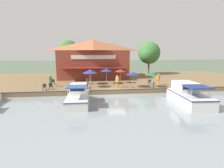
{
  "coord_description": "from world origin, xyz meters",
  "views": [
    {
      "loc": [
        22.42,
        -3.54,
        5.53
      ],
      "look_at": [
        -1.0,
        -0.48,
        1.3
      ],
      "focal_mm": 28.0,
      "sensor_mm": 36.0,
      "label": 1
    }
  ],
  "objects_px": {
    "person_at_quay_edge": "(117,80)",
    "tree_downstream_bank": "(68,51)",
    "cafe_chair_beside_entrance": "(51,86)",
    "patio_umbrella_mid_patio_right": "(91,71)",
    "patio_umbrella_far_corner": "(133,73)",
    "cafe_chair_under_first_umbrella": "(87,81)",
    "cafe_chair_far_corner_seat": "(86,86)",
    "patio_umbrella_by_entrance": "(106,70)",
    "mooring_post": "(154,85)",
    "cafe_chair_back_row_seat": "(149,82)",
    "person_mid_patio": "(158,78)",
    "cafe_chair_facing_river": "(53,82)",
    "patio_umbrella_near_quay_edge": "(152,74)",
    "motorboat_mid_row": "(186,95)",
    "waterfront_restaurant": "(93,58)",
    "person_near_entrance": "(50,80)",
    "tree_behind_restaurant": "(149,53)",
    "motorboat_far_downstream": "(78,96)",
    "patio_umbrella_mid_patio_left": "(90,72)",
    "cafe_chair_mid_patio": "(44,87)",
    "patio_umbrella_back_row": "(120,71)"
  },
  "relations": [
    {
      "from": "motorboat_far_downstream",
      "to": "cafe_chair_facing_river",
      "type": "bearing_deg",
      "value": -153.61
    },
    {
      "from": "cafe_chair_under_first_umbrella",
      "to": "tree_downstream_bank",
      "type": "relative_size",
      "value": 0.11
    },
    {
      "from": "cafe_chair_facing_river",
      "to": "mooring_post",
      "type": "xyz_separation_m",
      "value": [
        5.13,
        14.44,
        -0.0
      ]
    },
    {
      "from": "person_at_quay_edge",
      "to": "mooring_post",
      "type": "distance_m",
      "value": 5.13
    },
    {
      "from": "cafe_chair_mid_patio",
      "to": "cafe_chair_beside_entrance",
      "type": "xyz_separation_m",
      "value": [
        -0.44,
        0.74,
        0.0
      ]
    },
    {
      "from": "patio_umbrella_far_corner",
      "to": "motorboat_far_downstream",
      "type": "bearing_deg",
      "value": -55.09
    },
    {
      "from": "patio_umbrella_mid_patio_right",
      "to": "patio_umbrella_near_quay_edge",
      "type": "distance_m",
      "value": 9.38
    },
    {
      "from": "cafe_chair_beside_entrance",
      "to": "motorboat_mid_row",
      "type": "bearing_deg",
      "value": 67.4
    },
    {
      "from": "person_mid_patio",
      "to": "cafe_chair_mid_patio",
      "type": "bearing_deg",
      "value": -84.83
    },
    {
      "from": "cafe_chair_beside_entrance",
      "to": "cafe_chair_under_first_umbrella",
      "type": "distance_m",
      "value": 6.17
    },
    {
      "from": "patio_umbrella_mid_patio_right",
      "to": "cafe_chair_facing_river",
      "type": "distance_m",
      "value": 6.08
    },
    {
      "from": "patio_umbrella_mid_patio_right",
      "to": "patio_umbrella_back_row",
      "type": "relative_size",
      "value": 0.98
    },
    {
      "from": "cafe_chair_back_row_seat",
      "to": "tree_downstream_bank",
      "type": "xyz_separation_m",
      "value": [
        -15.96,
        -13.98,
        4.95
      ]
    },
    {
      "from": "person_mid_patio",
      "to": "mooring_post",
      "type": "bearing_deg",
      "value": -33.17
    },
    {
      "from": "waterfront_restaurant",
      "to": "patio_umbrella_far_corner",
      "type": "bearing_deg",
      "value": 25.09
    },
    {
      "from": "tree_downstream_bank",
      "to": "person_at_quay_edge",
      "type": "bearing_deg",
      "value": 26.82
    },
    {
      "from": "patio_umbrella_mid_patio_left",
      "to": "cafe_chair_mid_patio",
      "type": "relative_size",
      "value": 3.04
    },
    {
      "from": "person_mid_patio",
      "to": "tree_behind_restaurant",
      "type": "bearing_deg",
      "value": 167.21
    },
    {
      "from": "cafe_chair_under_first_umbrella",
      "to": "cafe_chair_far_corner_seat",
      "type": "bearing_deg",
      "value": -1.41
    },
    {
      "from": "cafe_chair_beside_entrance",
      "to": "person_near_entrance",
      "type": "relative_size",
      "value": 0.49
    },
    {
      "from": "cafe_chair_beside_entrance",
      "to": "person_at_quay_edge",
      "type": "relative_size",
      "value": 0.48
    },
    {
      "from": "patio_umbrella_back_row",
      "to": "cafe_chair_facing_river",
      "type": "distance_m",
      "value": 10.78
    },
    {
      "from": "cafe_chair_under_first_umbrella",
      "to": "patio_umbrella_back_row",
      "type": "bearing_deg",
      "value": 87.84
    },
    {
      "from": "patio_umbrella_mid_patio_right",
      "to": "cafe_chair_far_corner_seat",
      "type": "height_order",
      "value": "patio_umbrella_mid_patio_right"
    },
    {
      "from": "waterfront_restaurant",
      "to": "motorboat_mid_row",
      "type": "distance_m",
      "value": 20.84
    },
    {
      "from": "patio_umbrella_mid_patio_left",
      "to": "mooring_post",
      "type": "relative_size",
      "value": 2.78
    },
    {
      "from": "cafe_chair_beside_entrance",
      "to": "mooring_post",
      "type": "distance_m",
      "value": 14.14
    },
    {
      "from": "cafe_chair_back_row_seat",
      "to": "person_near_entrance",
      "type": "xyz_separation_m",
      "value": [
        -0.46,
        -14.82,
        0.62
      ]
    },
    {
      "from": "patio_umbrella_mid_patio_left",
      "to": "person_at_quay_edge",
      "type": "distance_m",
      "value": 4.1
    },
    {
      "from": "waterfront_restaurant",
      "to": "cafe_chair_back_row_seat",
      "type": "height_order",
      "value": "waterfront_restaurant"
    },
    {
      "from": "patio_umbrella_near_quay_edge",
      "to": "motorboat_mid_row",
      "type": "height_order",
      "value": "patio_umbrella_near_quay_edge"
    },
    {
      "from": "cafe_chair_beside_entrance",
      "to": "cafe_chair_far_corner_seat",
      "type": "xyz_separation_m",
      "value": [
        0.47,
        4.76,
        0.0
      ]
    },
    {
      "from": "patio_umbrella_by_entrance",
      "to": "cafe_chair_facing_river",
      "type": "height_order",
      "value": "patio_umbrella_by_entrance"
    },
    {
      "from": "patio_umbrella_by_entrance",
      "to": "mooring_post",
      "type": "height_order",
      "value": "patio_umbrella_by_entrance"
    },
    {
      "from": "motorboat_far_downstream",
      "to": "patio_umbrella_mid_patio_left",
      "type": "bearing_deg",
      "value": 167.36
    },
    {
      "from": "patio_umbrella_near_quay_edge",
      "to": "tree_behind_restaurant",
      "type": "distance_m",
      "value": 16.28
    },
    {
      "from": "cafe_chair_beside_entrance",
      "to": "tree_behind_restaurant",
      "type": "xyz_separation_m",
      "value": [
        -14.88,
        18.87,
        4.3
      ]
    },
    {
      "from": "patio_umbrella_mid_patio_right",
      "to": "person_at_quay_edge",
      "type": "xyz_separation_m",
      "value": [
        3.31,
        3.71,
        -0.91
      ]
    },
    {
      "from": "cafe_chair_beside_entrance",
      "to": "cafe_chair_facing_river",
      "type": "distance_m",
      "value": 3.64
    },
    {
      "from": "cafe_chair_back_row_seat",
      "to": "person_at_quay_edge",
      "type": "relative_size",
      "value": 0.48
    },
    {
      "from": "patio_umbrella_far_corner",
      "to": "patio_umbrella_near_quay_edge",
      "type": "relative_size",
      "value": 1.02
    },
    {
      "from": "cafe_chair_beside_entrance",
      "to": "cafe_chair_facing_river",
      "type": "height_order",
      "value": "same"
    },
    {
      "from": "patio_umbrella_mid_patio_right",
      "to": "patio_umbrella_far_corner",
      "type": "height_order",
      "value": "patio_umbrella_mid_patio_right"
    },
    {
      "from": "person_at_quay_edge",
      "to": "tree_downstream_bank",
      "type": "bearing_deg",
      "value": -153.18
    },
    {
      "from": "person_mid_patio",
      "to": "motorboat_far_downstream",
      "type": "distance_m",
      "value": 13.33
    },
    {
      "from": "cafe_chair_mid_patio",
      "to": "motorboat_mid_row",
      "type": "relative_size",
      "value": 0.12
    },
    {
      "from": "patio_umbrella_by_entrance",
      "to": "waterfront_restaurant",
      "type": "bearing_deg",
      "value": -167.25
    },
    {
      "from": "cafe_chair_back_row_seat",
      "to": "cafe_chair_far_corner_seat",
      "type": "distance_m",
      "value": 9.84
    },
    {
      "from": "patio_umbrella_back_row",
      "to": "patio_umbrella_by_entrance",
      "type": "bearing_deg",
      "value": -81.08
    },
    {
      "from": "patio_umbrella_mid_patio_right",
      "to": "cafe_chair_back_row_seat",
      "type": "bearing_deg",
      "value": 77.51
    }
  ]
}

